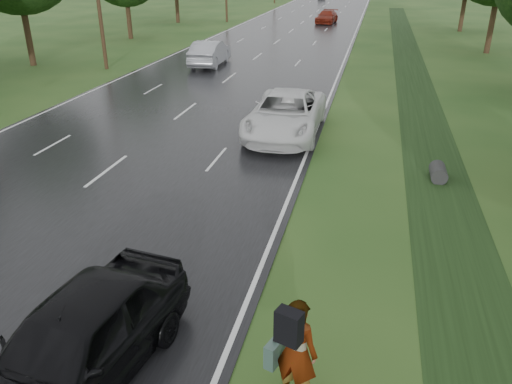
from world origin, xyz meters
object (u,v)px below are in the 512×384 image
object	(u,v)px
white_pickup	(286,114)
silver_sedan	(210,53)
dark_sedan	(77,343)
pedestrian	(295,350)

from	to	relation	value
white_pickup	silver_sedan	size ratio (longest dim) A/B	1.21
white_pickup	dark_sedan	world-z (taller)	white_pickup
white_pickup	silver_sedan	world-z (taller)	white_pickup
dark_sedan	silver_sedan	xyz separation A→B (m)	(-6.96, 28.82, -0.00)
dark_sedan	pedestrian	bearing A→B (deg)	16.31
dark_sedan	white_pickup	bearing A→B (deg)	94.12
pedestrian	white_pickup	distance (m)	14.37
white_pickup	dark_sedan	xyz separation A→B (m)	(-1.04, -14.65, -0.02)
dark_sedan	silver_sedan	bearing A→B (deg)	111.76
dark_sedan	silver_sedan	size ratio (longest dim) A/B	0.97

